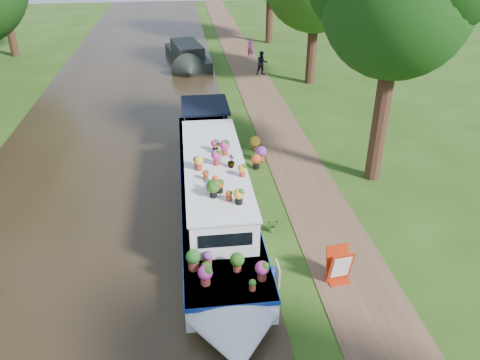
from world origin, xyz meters
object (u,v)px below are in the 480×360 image
Objects in this scene: pedestrian_pink at (251,48)px; pedestrian_dark at (262,63)px; sandwich_board at (339,267)px; plant_boat at (215,190)px; second_boat at (187,56)px.

pedestrian_dark is at bearing -94.52° from pedestrian_pink.
sandwich_board is 0.69× the size of pedestrian_dark.
plant_boat reaches higher than second_boat.
pedestrian_dark is at bearing 78.77° from sandwich_board.
plant_boat is 13.31× the size of sandwich_board.
sandwich_board is 23.61m from pedestrian_pink.
plant_boat reaches higher than sandwich_board.
plant_boat is 16.17m from pedestrian_dark.
plant_boat reaches higher than pedestrian_pink.
plant_boat is 9.13× the size of pedestrian_dark.
plant_boat is 20.19m from pedestrian_pink.
plant_boat is 4.84m from sandwich_board.
second_boat is 23.00m from sandwich_board.
pedestrian_dark reaches higher than sandwich_board.
pedestrian_pink reaches higher than second_boat.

